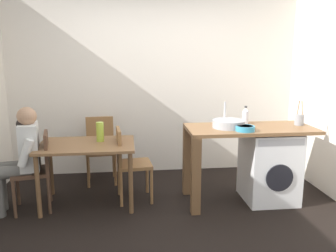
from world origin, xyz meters
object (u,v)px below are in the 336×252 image
Objects in this scene: chair_spare_by_wall at (101,146)px; seated_person at (22,154)px; chair_opposite at (128,160)px; mixing_bowl at (245,128)px; chair_person_seat at (38,167)px; washing_machine at (269,166)px; vase at (100,132)px; bottle_tall_green at (245,116)px; utensil_crock at (299,119)px; dining_table at (87,152)px.

seated_person reaches higher than chair_spare_by_wall.
chair_opposite and chair_spare_by_wall have the same top height.
chair_person_seat is at bearing 173.93° from mixing_bowl.
seated_person is (-0.80, -0.89, 0.16)m from chair_spare_by_wall.
washing_machine is (2.73, -0.05, -0.08)m from chair_person_seat.
mixing_bowl is 1.70m from vase.
chair_person_seat is 1.00× the size of chair_spare_by_wall.
bottle_tall_green is at bearing 85.73° from chair_opposite.
chair_opposite reaches higher than washing_machine.
washing_machine is (2.88, -0.02, -0.24)m from seated_person.
utensil_crock is at bearing 154.94° from chair_spare_by_wall.
chair_opposite is 4.12× the size of bottle_tall_green.
chair_spare_by_wall is 4.17× the size of mixing_bowl.
bottle_tall_green is at bearing -0.97° from vase.
chair_spare_by_wall is at bearing -52.47° from seated_person.
bottle_tall_green is (-0.25, 0.21, 0.59)m from washing_machine.
chair_spare_by_wall reaches higher than washing_machine.
washing_machine is at bearing -3.60° from dining_table.
utensil_crock reaches higher than washing_machine.
chair_spare_by_wall is at bearing -157.66° from chair_opposite.
utensil_crock reaches higher than chair_person_seat.
utensil_crock reaches higher than chair_spare_by_wall.
bottle_tall_green is (1.93, 0.07, 0.38)m from dining_table.
dining_table is 1.28× the size of washing_machine.
chair_spare_by_wall is 0.76m from vase.
vase is (-1.78, 0.03, -0.16)m from bottle_tall_green.
washing_machine reaches higher than dining_table.
utensil_crock reaches higher than chair_opposite.
vase is (0.86, 0.22, 0.18)m from seated_person.
seated_person is 5.57× the size of mixing_bowl.
vase is at bearing -105.24° from chair_opposite.
bottle_tall_green is at bearing 153.21° from chair_spare_by_wall.
seated_person reaches higher than chair_person_seat.
washing_machine is at bearing -171.90° from utensil_crock.
utensil_crock is (0.62, -0.15, -0.03)m from bottle_tall_green.
chair_spare_by_wall is at bearing 146.80° from mixing_bowl.
chair_opposite is 1.43m from mixing_bowl.
vase is at bearing 175.59° from utensil_crock.
bottle_tall_green reaches higher than dining_table.
washing_machine is (2.18, -0.14, -0.21)m from dining_table.
bottle_tall_green is 1.78m from vase.
washing_machine is (1.70, -0.18, -0.08)m from chair_opposite.
dining_table is 1.84m from mixing_bowl.
mixing_bowl is at bearing -10.61° from dining_table.
mixing_bowl is at bearing -106.68° from chair_person_seat.
seated_person is at bearing -170.66° from dining_table.
bottle_tall_green is at bearing 2.08° from dining_table.
seated_person is (-0.16, -0.03, 0.16)m from chair_person_seat.
mixing_bowl reaches higher than chair_opposite.
chair_person_seat reaches higher than washing_machine.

